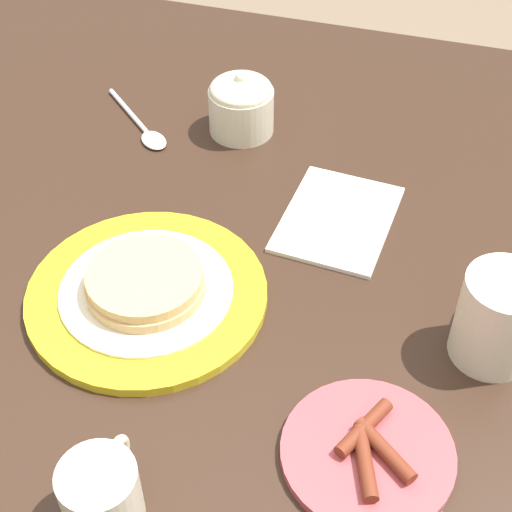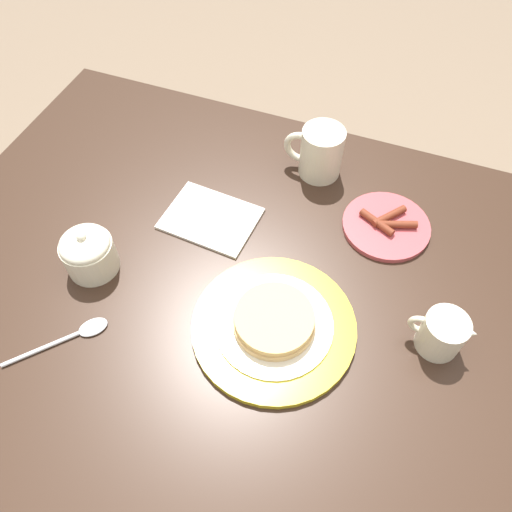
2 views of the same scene
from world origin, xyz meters
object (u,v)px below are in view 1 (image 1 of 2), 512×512
Objects in this scene: pancake_plate at (145,293)px; side_plate_bacon at (368,452)px; napkin at (338,219)px; creamer_pitcher at (101,496)px; spoon at (145,130)px; sugar_bowl at (241,104)px; coffee_mug at (499,315)px.

pancake_plate is 1.64× the size of side_plate_bacon.
creamer_pitcher is at bearing 166.22° from napkin.
pancake_plate is 2.63× the size of creamer_pitcher.
creamer_pitcher reaches higher than side_plate_bacon.
creamer_pitcher reaches higher than spoon.
sugar_bowl is 0.14m from spoon.
sugar_bowl is (0.46, 0.27, 0.04)m from side_plate_bacon.
coffee_mug is at bearing -127.85° from napkin.
side_plate_bacon is at bearing -136.42° from spoon.
coffee_mug is at bearing -129.31° from sugar_bowl.
sugar_bowl is at bearing -0.39° from pancake_plate.
spoon is (-0.04, 0.13, -0.04)m from sugar_bowl.
sugar_bowl is at bearing 49.10° from napkin.
creamer_pitcher is at bearing -165.04° from pancake_plate.
pancake_plate is 1.92× the size of spoon.
spoon is (0.54, 0.19, -0.03)m from creamer_pitcher.
spoon is at bearing 22.79° from pancake_plate.
napkin is at bearing 17.46° from side_plate_bacon.
side_plate_bacon is 0.19m from coffee_mug.
creamer_pitcher is 1.10× the size of sugar_bowl.
pancake_plate is at bearing 14.96° from creamer_pitcher.
pancake_plate is at bearing -157.21° from spoon.
pancake_plate is 0.37m from coffee_mug.
napkin is (0.31, 0.10, -0.00)m from side_plate_bacon.
coffee_mug is 0.47m from sugar_bowl.
side_plate_bacon is at bearing -58.61° from creamer_pitcher.
coffee_mug reaches higher than side_plate_bacon.
pancake_plate is 2.24× the size of coffee_mug.
coffee_mug is 0.86× the size of spoon.
spoon is at bearing 19.33° from creamer_pitcher.
creamer_pitcher is at bearing 121.39° from side_plate_bacon.
spoon is (0.25, 0.49, -0.05)m from coffee_mug.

